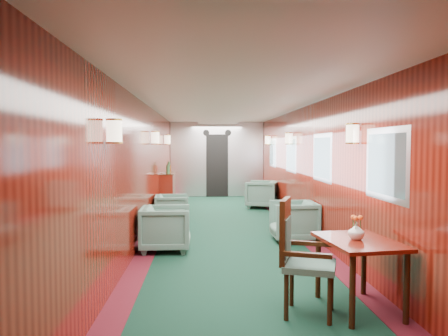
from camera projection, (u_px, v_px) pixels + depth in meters
name	position (u px, v px, depth m)	size (l,w,h in m)	color
room	(228.00, 146.00, 8.10)	(12.00, 12.10, 2.40)	#0D3121
bulkhead	(217.00, 160.00, 14.02)	(2.98, 0.17, 2.39)	silver
windows_right	(304.00, 156.00, 8.44)	(0.02, 8.60, 0.80)	#B1B3B8
wall_sconces	(226.00, 138.00, 8.66)	(2.97, 7.97, 0.25)	#FFECC6
dining_table	(359.00, 251.00, 4.36)	(0.77, 1.02, 0.71)	maroon
side_chair	(299.00, 252.00, 4.26)	(0.63, 0.65, 1.13)	#1D453F
credenza	(168.00, 192.00, 10.88)	(0.34, 1.08, 1.24)	maroon
flower_vase	(356.00, 231.00, 4.35)	(0.16, 0.16, 0.17)	silver
armchair_left_near	(166.00, 228.00, 6.84)	(0.75, 0.77, 0.70)	#1D453F
armchair_left_far	(172.00, 209.00, 9.10)	(0.67, 0.69, 0.63)	#1D453F
armchair_right_near	(294.00, 221.00, 7.53)	(0.74, 0.76, 0.69)	#1D453F
armchair_right_far	(262.00, 194.00, 11.50)	(0.77, 0.79, 0.72)	#1D453F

